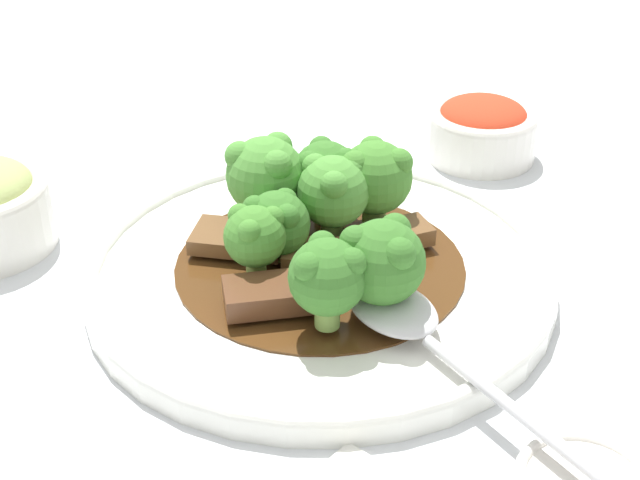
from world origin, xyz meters
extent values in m
plane|color=silver|center=(0.00, 0.00, 0.00)|extent=(4.00, 4.00, 0.00)
cylinder|color=white|center=(0.00, 0.00, 0.01)|extent=(0.31, 0.31, 0.01)
torus|color=white|center=(0.00, 0.00, 0.01)|extent=(0.31, 0.31, 0.01)
cylinder|color=#4C2D14|center=(0.00, 0.00, 0.01)|extent=(0.19, 0.19, 0.00)
cube|color=brown|center=(0.00, -0.01, 0.03)|extent=(0.06, 0.07, 0.01)
cube|color=brown|center=(0.04, -0.03, 0.03)|extent=(0.06, 0.06, 0.01)
cube|color=brown|center=(-0.01, 0.06, 0.02)|extent=(0.05, 0.07, 0.01)
cube|color=#56331E|center=(-0.06, 0.00, 0.03)|extent=(0.06, 0.07, 0.01)
cylinder|color=#7FA84C|center=(-0.03, -0.06, 0.03)|extent=(0.02, 0.02, 0.02)
sphere|color=#387028|center=(-0.03, -0.06, 0.05)|extent=(0.05, 0.05, 0.05)
sphere|color=#387028|center=(-0.02, -0.06, 0.07)|extent=(0.02, 0.02, 0.02)
sphere|color=#387028|center=(-0.04, -0.05, 0.07)|extent=(0.02, 0.02, 0.02)
sphere|color=#387028|center=(-0.04, -0.07, 0.07)|extent=(0.02, 0.02, 0.02)
cylinder|color=#7FA84C|center=(0.05, 0.03, 0.03)|extent=(0.02, 0.02, 0.02)
sphere|color=#387028|center=(0.05, 0.03, 0.05)|extent=(0.05, 0.05, 0.05)
sphere|color=#387028|center=(0.06, 0.03, 0.06)|extent=(0.02, 0.02, 0.02)
sphere|color=#387028|center=(0.04, 0.03, 0.06)|extent=(0.02, 0.02, 0.02)
sphere|color=#387028|center=(0.06, 0.01, 0.06)|extent=(0.02, 0.02, 0.02)
cylinder|color=#7FA84C|center=(-0.04, 0.03, 0.03)|extent=(0.01, 0.01, 0.01)
sphere|color=#427F2D|center=(-0.04, 0.03, 0.05)|extent=(0.04, 0.04, 0.04)
sphere|color=#427F2D|center=(-0.03, 0.04, 0.06)|extent=(0.01, 0.01, 0.01)
sphere|color=#427F2D|center=(-0.05, 0.02, 0.06)|extent=(0.01, 0.01, 0.01)
sphere|color=#427F2D|center=(-0.03, 0.02, 0.06)|extent=(0.01, 0.01, 0.01)
cylinder|color=#7FA84C|center=(0.02, 0.05, 0.03)|extent=(0.02, 0.02, 0.02)
sphere|color=#4C8E38|center=(0.02, 0.05, 0.06)|extent=(0.05, 0.05, 0.05)
sphere|color=#4C8E38|center=(0.01, 0.07, 0.07)|extent=(0.02, 0.02, 0.02)
sphere|color=#4C8E38|center=(0.01, 0.04, 0.07)|extent=(0.02, 0.02, 0.02)
sphere|color=#4C8E38|center=(0.04, 0.06, 0.07)|extent=(0.02, 0.02, 0.02)
cylinder|color=#8EB756|center=(0.06, -0.01, 0.03)|extent=(0.02, 0.02, 0.02)
sphere|color=#427F2D|center=(0.06, -0.01, 0.05)|extent=(0.05, 0.05, 0.05)
sphere|color=#427F2D|center=(0.05, 0.00, 0.07)|extent=(0.02, 0.02, 0.02)
sphere|color=#427F2D|center=(0.06, -0.02, 0.07)|extent=(0.02, 0.02, 0.02)
sphere|color=#427F2D|center=(0.07, 0.00, 0.07)|extent=(0.02, 0.02, 0.02)
cylinder|color=#8EB756|center=(0.03, 0.01, 0.03)|extent=(0.02, 0.02, 0.02)
sphere|color=#4C8E38|center=(0.03, 0.01, 0.05)|extent=(0.05, 0.05, 0.05)
sphere|color=#4C8E38|center=(0.02, 0.00, 0.07)|extent=(0.02, 0.02, 0.02)
sphere|color=#4C8E38|center=(0.04, 0.00, 0.07)|extent=(0.02, 0.02, 0.02)
sphere|color=#4C8E38|center=(0.03, 0.02, 0.07)|extent=(0.02, 0.02, 0.02)
cylinder|color=#7FA84C|center=(-0.01, 0.03, 0.02)|extent=(0.01, 0.01, 0.01)
sphere|color=#387028|center=(-0.01, 0.03, 0.04)|extent=(0.04, 0.04, 0.04)
sphere|color=#387028|center=(-0.02, 0.01, 0.06)|extent=(0.02, 0.02, 0.02)
sphere|color=#387028|center=(0.00, 0.03, 0.06)|extent=(0.02, 0.02, 0.02)
sphere|color=#387028|center=(-0.02, 0.04, 0.06)|extent=(0.02, 0.02, 0.02)
cylinder|color=#7FA84C|center=(-0.06, -0.04, 0.03)|extent=(0.01, 0.01, 0.02)
sphere|color=#387028|center=(-0.06, -0.04, 0.05)|extent=(0.05, 0.05, 0.05)
sphere|color=#387028|center=(-0.06, -0.05, 0.07)|extent=(0.02, 0.02, 0.02)
sphere|color=#387028|center=(-0.05, -0.03, 0.07)|extent=(0.02, 0.02, 0.02)
sphere|color=#387028|center=(-0.07, -0.03, 0.07)|extent=(0.02, 0.02, 0.02)
ellipsoid|color=silver|center=(-0.03, -0.07, 0.03)|extent=(0.07, 0.08, 0.01)
cylinder|color=silver|center=(-0.08, -0.16, 0.02)|extent=(0.07, 0.13, 0.01)
cylinder|color=white|center=(0.23, -0.02, 0.00)|extent=(0.05, 0.05, 0.01)
cylinder|color=white|center=(0.23, -0.02, 0.02)|extent=(0.09, 0.09, 0.04)
torus|color=white|center=(0.23, -0.02, 0.04)|extent=(0.09, 0.09, 0.01)
ellipsoid|color=red|center=(0.23, -0.02, 0.04)|extent=(0.07, 0.07, 0.03)
camera|label=1|loc=(-0.43, -0.24, 0.33)|focal=50.00mm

